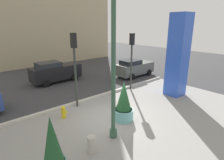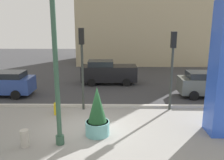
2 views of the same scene
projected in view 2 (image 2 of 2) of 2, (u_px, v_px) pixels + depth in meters
The scene contains 12 objects.
ground_plane at pixel (96, 102), 15.78m from camera, with size 60.00×60.00×0.00m, color #38383A.
plaza_pavement at pixel (84, 151), 9.95m from camera, with size 18.00×10.00×0.02m, color gray.
curb_strip at pixel (95, 106), 14.90m from camera, with size 18.00×0.24×0.16m, color #B7B2A8.
lamp_post at pixel (56, 61), 9.60m from camera, with size 0.44×0.44×7.43m.
potted_plant_by_pillar at pixel (97, 114), 11.08m from camera, with size 1.11×1.11×2.31m.
fire_hydrant at pixel (56, 109), 13.62m from camera, with size 0.36×0.26×0.75m.
concrete_bollard at pixel (25, 138), 10.19m from camera, with size 0.36×0.36×0.75m, color #B2ADA3.
traffic_light_far_side at pixel (82, 56), 13.79m from camera, with size 0.28×0.42×4.78m.
traffic_light_corner at pixel (172, 58), 13.78m from camera, with size 0.28×0.42×4.59m.
car_passing_lane at pixel (2, 84), 17.04m from camera, with size 4.52×2.03×1.72m.
car_far_lane at pixel (209, 84), 16.81m from camera, with size 4.24×1.96×1.76m.
car_curb_west at pixel (108, 72), 20.22m from camera, with size 4.61×2.05×1.95m.
Camera 2 is at (1.25, -10.95, 5.21)m, focal length 38.93 mm.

